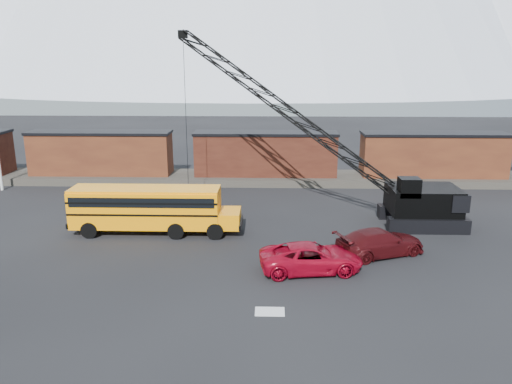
# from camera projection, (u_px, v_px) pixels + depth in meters

# --- Properties ---
(ground) EXTENTS (160.00, 160.00, 0.00)m
(ground) POSITION_uv_depth(u_px,v_px,m) (261.00, 276.00, 27.44)
(ground) COLOR black
(ground) RESTS_ON ground
(gravel_berm) EXTENTS (120.00, 5.00, 0.70)m
(gravel_berm) POSITION_uv_depth(u_px,v_px,m) (265.00, 178.00, 48.60)
(gravel_berm) COLOR #4A453D
(gravel_berm) RESTS_ON ground
(boxcar_west_near) EXTENTS (13.70, 3.10, 4.17)m
(boxcar_west_near) POSITION_uv_depth(u_px,v_px,m) (101.00, 153.00, 48.43)
(boxcar_west_near) COLOR #421D13
(boxcar_west_near) RESTS_ON gravel_berm
(boxcar_mid) EXTENTS (13.70, 3.10, 4.17)m
(boxcar_mid) POSITION_uv_depth(u_px,v_px,m) (266.00, 154.00, 47.98)
(boxcar_mid) COLOR #4B2115
(boxcar_mid) RESTS_ON gravel_berm
(boxcar_east_near) EXTENTS (13.70, 3.10, 4.17)m
(boxcar_east_near) POSITION_uv_depth(u_px,v_px,m) (433.00, 155.00, 47.52)
(boxcar_east_near) COLOR #421D13
(boxcar_east_near) RESTS_ON gravel_berm
(snow_patch) EXTENTS (1.40, 0.90, 0.02)m
(snow_patch) POSITION_uv_depth(u_px,v_px,m) (270.00, 312.00, 23.55)
(snow_patch) COLOR silver
(snow_patch) RESTS_ON ground
(school_bus) EXTENTS (11.65, 2.65, 3.19)m
(school_bus) POSITION_uv_depth(u_px,v_px,m) (151.00, 208.00, 33.84)
(school_bus) COLOR #FF9205
(school_bus) RESTS_ON ground
(red_pickup) EXTENTS (6.06, 3.41, 1.60)m
(red_pickup) POSITION_uv_depth(u_px,v_px,m) (311.00, 258.00, 27.92)
(red_pickup) COLOR #A0071E
(red_pickup) RESTS_ON ground
(maroon_suv) EXTENTS (6.08, 4.31, 1.64)m
(maroon_suv) POSITION_uv_depth(u_px,v_px,m) (380.00, 242.00, 30.20)
(maroon_suv) COLOR #3D0B0D
(maroon_suv) RESTS_ON ground
(crawler_crane) EXTENTS (20.86, 7.66, 13.89)m
(crawler_crane) POSITION_uv_depth(u_px,v_px,m) (290.00, 113.00, 36.71)
(crawler_crane) COLOR black
(crawler_crane) RESTS_ON ground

